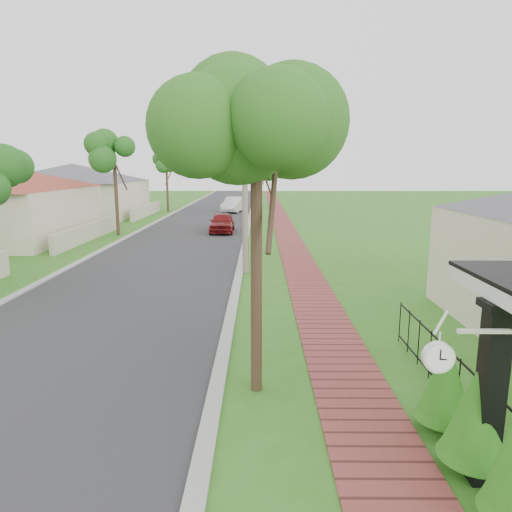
% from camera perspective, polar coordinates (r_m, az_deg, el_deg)
% --- Properties ---
extents(ground, '(160.00, 160.00, 0.00)m').
position_cam_1_polar(ground, '(7.98, -10.98, -20.93)').
color(ground, '#366F1A').
rests_on(ground, ground).
extents(road, '(7.00, 120.00, 0.02)m').
position_cam_1_polar(road, '(27.33, -8.99, 1.97)').
color(road, '#28282B').
rests_on(road, ground).
extents(kerb_right, '(0.30, 120.00, 0.10)m').
position_cam_1_polar(kerb_right, '(26.97, -1.31, 1.99)').
color(kerb_right, '#9E9E99').
rests_on(kerb_right, ground).
extents(kerb_left, '(0.30, 120.00, 0.10)m').
position_cam_1_polar(kerb_left, '(28.15, -16.34, 1.93)').
color(kerb_left, '#9E9E99').
rests_on(kerb_left, ground).
extents(sidewalk, '(1.50, 120.00, 0.03)m').
position_cam_1_polar(sidewalk, '(27.02, 4.21, 1.98)').
color(sidewalk, brown).
rests_on(sidewalk, ground).
extents(porch_post, '(0.48, 0.48, 2.52)m').
position_cam_1_polar(porch_post, '(7.11, 27.17, -15.87)').
color(porch_post, black).
rests_on(porch_post, ground).
extents(picket_fence, '(0.03, 8.02, 1.00)m').
position_cam_1_polar(picket_fence, '(8.31, 25.88, -16.30)').
color(picket_fence, black).
rests_on(picket_fence, ground).
extents(street_trees, '(10.70, 37.65, 5.89)m').
position_cam_1_polar(street_trees, '(33.76, -7.10, 11.43)').
color(street_trees, '#382619').
rests_on(street_trees, ground).
extents(hedge_row, '(0.86, 4.59, 2.04)m').
position_cam_1_polar(hedge_row, '(6.70, 28.68, -20.04)').
color(hedge_row, '#186013').
rests_on(hedge_row, ground).
extents(far_house_grey, '(15.56, 15.56, 4.60)m').
position_cam_1_polar(far_house_grey, '(43.87, -21.78, 7.74)').
color(far_house_grey, beige).
rests_on(far_house_grey, ground).
extents(parked_car_red, '(1.57, 3.83, 1.30)m').
position_cam_1_polar(parked_car_red, '(30.26, -4.26, 4.18)').
color(parked_car_red, maroon).
rests_on(parked_car_red, ground).
extents(parked_car_white, '(2.39, 4.60, 1.44)m').
position_cam_1_polar(parked_car_white, '(44.27, -2.78, 6.42)').
color(parked_car_white, silver).
rests_on(parked_car_white, ground).
extents(near_tree, '(2.38, 2.38, 6.12)m').
position_cam_1_polar(near_tree, '(8.16, 0.06, 15.83)').
color(near_tree, '#382619').
rests_on(near_tree, ground).
extents(utility_pole, '(1.20, 0.24, 7.79)m').
position_cam_1_polar(utility_pole, '(18.10, -1.39, 10.19)').
color(utility_pole, gray).
rests_on(utility_pole, ground).
extents(station_clock, '(1.05, 0.13, 0.55)m').
position_cam_1_polar(station_clock, '(6.11, 22.23, -11.37)').
color(station_clock, white).
rests_on(station_clock, ground).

